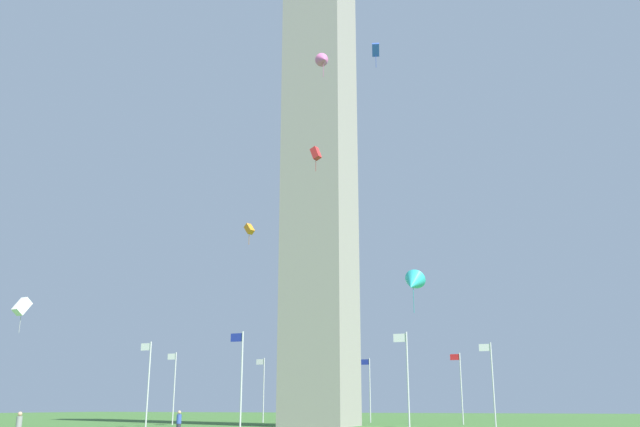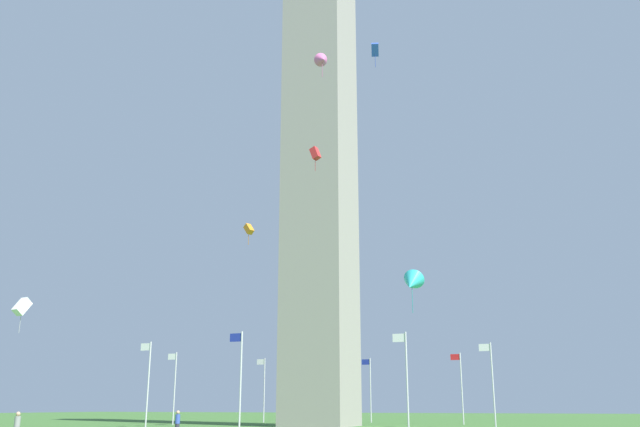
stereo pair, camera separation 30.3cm
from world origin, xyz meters
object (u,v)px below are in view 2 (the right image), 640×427
Objects in this scene: flagpole_ne at (148,380)px; kite_white_box at (22,307)px; flagpole_se at (406,376)px; flagpole_sw at (461,385)px; kite_pink_delta at (322,60)px; flagpole_s at (492,380)px; kite_cyan_delta at (412,283)px; obelisk_monument at (320,143)px; flagpole_nw at (264,387)px; kite_red_box at (315,153)px; person_blue_shirt at (177,424)px; flagpole_n at (174,384)px; flagpole_w at (370,387)px; kite_orange_box at (249,229)px; kite_blue_box at (375,50)px; person_gray_shirt at (17,427)px; flagpole_e at (240,376)px.

kite_white_box is (7.62, 7.93, 5.90)m from flagpole_ne.
flagpole_se is 23.60m from flagpole_sw.
flagpole_ne is 31.91m from kite_pink_delta.
kite_cyan_delta is at bearing 80.08° from flagpole_s.
flagpole_se is at bearing 67.50° from flagpole_s.
obelisk_monument is 7.82× the size of flagpole_se.
kite_cyan_delta reaches higher than flagpole_nw.
kite_red_box is at bearing -32.92° from kite_cyan_delta.
flagpole_se reaches higher than person_blue_shirt.
flagpole_n is 12.77m from flagpole_nw.
flagpole_n is 30.84m from flagpole_sw.
flagpole_ne is at bearing -0.00° from flagpole_se.
flagpole_sw and flagpole_w have the same top height.
kite_red_box is (-15.43, -1.50, 19.92)m from flagpole_ne.
kite_orange_box reaches higher than flagpole_se.
flagpole_n is at bearing 40.47° from person_blue_shirt.
obelisk_monument is 15.16m from kite_blue_box.
flagpole_s reaches higher than person_gray_shirt.
person_gray_shirt is at bearing 70.23° from flagpole_sw.
flagpole_e is 4.60× the size of person_blue_shirt.
kite_cyan_delta reaches higher than person_blue_shirt.
flagpole_se is at bearing -165.75° from kite_white_box.
flagpole_se is at bearing -122.88° from kite_pink_delta.
flagpole_n is at bearing -97.89° from kite_white_box.
flagpole_w is at bearing -82.34° from kite_red_box.
kite_cyan_delta is 1.32× the size of kite_blue_box.
kite_red_box is 10.15m from kite_pink_delta.
obelisk_monument is at bearing 180.00° from flagpole_n.
kite_blue_box is at bearing -107.06° from kite_pink_delta.
kite_orange_box is 0.88× the size of kite_pink_delta.
kite_blue_box reaches higher than person_gray_shirt.
kite_white_box reaches higher than person_blue_shirt.
kite_cyan_delta reaches higher than flagpole_sw.
kite_red_box reaches higher than flagpole_w.
kite_blue_box is at bearing -175.98° from kite_orange_box.
flagpole_n is 4.64× the size of person_gray_shirt.
kite_blue_box reaches higher than kite_pink_delta.
flagpole_ne is 33.38m from flagpole_sw.
person_blue_shirt is (-11.33, 36.13, -3.33)m from flagpole_nw.
kite_blue_box reaches higher than kite_white_box.
flagpole_w is 3.13× the size of kite_blue_box.
kite_blue_box is at bearing 133.24° from flagpole_nw.
flagpole_ne is 23.60m from flagpole_se.
person_blue_shirt is 20.52m from kite_orange_box.
obelisk_monument is at bearing -45.15° from flagpole_se.
flagpole_se is 28.87m from kite_blue_box.
flagpole_se is 27.76m from person_gray_shirt.
flagpole_e is at bearing 112.50° from flagpole_nw.
obelisk_monument reaches higher than kite_cyan_delta.
flagpole_w is (-11.80, -28.49, 0.00)m from flagpole_ne.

